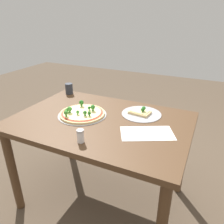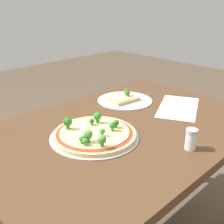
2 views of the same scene
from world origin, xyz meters
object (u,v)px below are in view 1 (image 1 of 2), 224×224
object	(u,v)px
dining_table	(101,132)
pizza_tray_slice	(141,113)
pizza_tray_whole	(82,113)
condiment_shaker	(80,136)
drinking_cup	(69,89)

from	to	relation	value
dining_table	pizza_tray_slice	bearing A→B (deg)	-137.73
pizza_tray_whole	pizza_tray_slice	distance (m)	0.42
pizza_tray_whole	condiment_shaker	size ratio (longest dim) A/B	4.46
pizza_tray_whole	dining_table	bearing A→B (deg)	177.38
pizza_tray_slice	drinking_cup	distance (m)	0.73
pizza_tray_whole	pizza_tray_slice	bearing A→B (deg)	-152.50
pizza_tray_whole	pizza_tray_slice	xyz separation A→B (m)	(-0.37, -0.19, -0.01)
pizza_tray_slice	pizza_tray_whole	bearing A→B (deg)	27.50
pizza_tray_whole	drinking_cup	size ratio (longest dim) A/B	3.68
dining_table	drinking_cup	distance (m)	0.62
dining_table	pizza_tray_whole	size ratio (longest dim) A/B	3.47
dining_table	drinking_cup	size ratio (longest dim) A/B	12.80
drinking_cup	condiment_shaker	world-z (taller)	drinking_cup
pizza_tray_slice	drinking_cup	bearing A→B (deg)	-11.01
dining_table	pizza_tray_slice	xyz separation A→B (m)	(-0.22, -0.20, 0.11)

